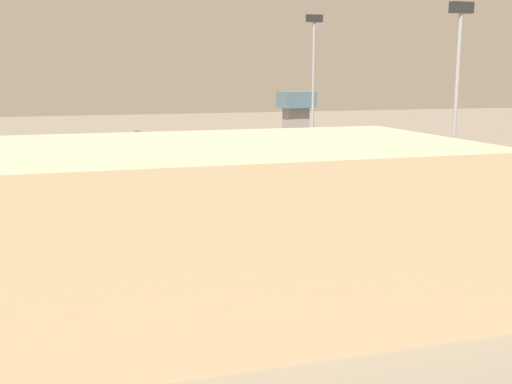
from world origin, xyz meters
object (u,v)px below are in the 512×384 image
at_px(train_on_track_3, 4,202).
at_px(train_on_track_2, 202,181).
at_px(train_on_track_4, 311,188).
at_px(light_mast_1, 457,84).
at_px(light_mast_0, 313,75).
at_px(signal_gantry, 153,151).
at_px(control_tower, 296,123).
at_px(maintenance_shed, 141,232).

height_order(train_on_track_3, train_on_track_2, same).
height_order(train_on_track_4, train_on_track_2, same).
distance_m(train_on_track_3, light_mast_1, 54.93).
bearing_deg(train_on_track_3, light_mast_0, -158.68).
bearing_deg(train_on_track_2, light_mast_1, 136.13).
relative_size(train_on_track_4, signal_gantry, 3.42).
bearing_deg(light_mast_0, train_on_track_2, 31.56).
bearing_deg(light_mast_1, control_tower, -89.72).
bearing_deg(control_tower, train_on_track_3, 32.49).
bearing_deg(maintenance_shed, control_tower, -119.00).
bearing_deg(signal_gantry, control_tower, -134.91).
bearing_deg(light_mast_0, train_on_track_3, 21.32).
bearing_deg(control_tower, light_mast_1, 90.28).
xyz_separation_m(light_mast_1, signal_gantry, (31.73, -18.36, -8.51)).
relative_size(light_mast_1, maintenance_shed, 0.52).
distance_m(light_mast_0, control_tower, 15.85).
relative_size(signal_gantry, maintenance_shed, 0.72).
xyz_separation_m(train_on_track_3, train_on_track_2, (-25.54, -5.00, 0.44)).
bearing_deg(control_tower, light_mast_0, 81.80).
bearing_deg(train_on_track_4, train_on_track_2, -38.96).
xyz_separation_m(train_on_track_3, maintenance_shed, (-12.28, 35.73, 4.01)).
distance_m(train_on_track_4, light_mast_0, 29.45).
height_order(light_mast_1, signal_gantry, light_mast_1).
bearing_deg(train_on_track_2, signal_gantry, 33.95).
relative_size(train_on_track_3, control_tower, 0.71).
height_order(train_on_track_2, signal_gantry, signal_gantry).
bearing_deg(train_on_track_3, train_on_track_2, -168.92).
relative_size(train_on_track_2, light_mast_1, 3.81).
distance_m(train_on_track_3, control_tower, 59.11).
height_order(train_on_track_4, maintenance_shed, maintenance_shed).
height_order(train_on_track_3, control_tower, control_tower).
relative_size(light_mast_0, control_tower, 1.90).
distance_m(train_on_track_2, signal_gantry, 10.28).
height_order(train_on_track_4, light_mast_1, light_mast_1).
distance_m(light_mast_0, signal_gantry, 36.27).
distance_m(train_on_track_4, light_mast_1, 22.46).
height_order(light_mast_0, signal_gantry, light_mast_0).
distance_m(signal_gantry, maintenance_shed, 36.23).
bearing_deg(train_on_track_4, train_on_track_3, -7.51).
height_order(train_on_track_4, light_mast_0, light_mast_0).
relative_size(train_on_track_3, light_mast_0, 0.37).
relative_size(train_on_track_3, maintenance_shed, 0.21).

